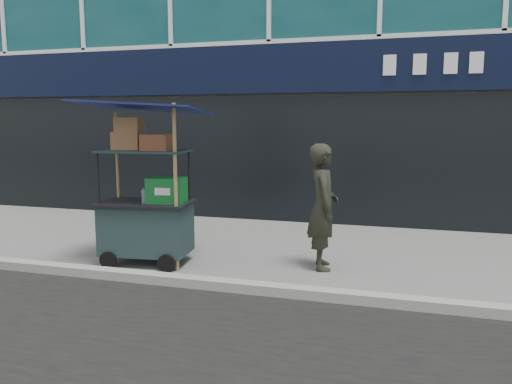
% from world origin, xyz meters
% --- Properties ---
extents(ground, '(80.00, 80.00, 0.00)m').
position_xyz_m(ground, '(0.00, 0.00, 0.00)').
color(ground, slate).
rests_on(ground, ground).
extents(curb, '(80.00, 0.18, 0.12)m').
position_xyz_m(curb, '(0.00, -0.20, 0.06)').
color(curb, '#999991').
rests_on(curb, ground).
extents(vendor_cart, '(1.75, 1.32, 2.21)m').
position_xyz_m(vendor_cart, '(-0.82, 0.56, 0.77)').
color(vendor_cart, '#1A292C').
rests_on(vendor_cart, ground).
extents(vendor_man, '(0.53, 0.68, 1.65)m').
position_xyz_m(vendor_man, '(1.50, 1.00, 0.82)').
color(vendor_man, black).
rests_on(vendor_man, ground).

